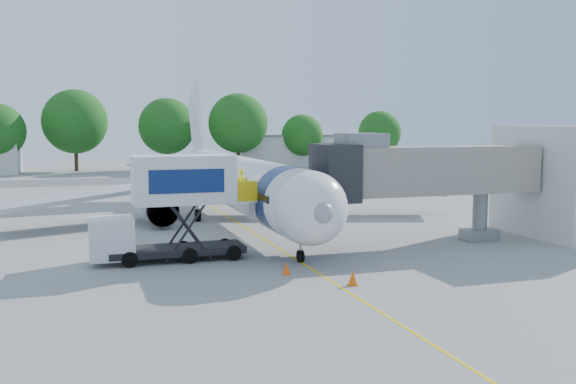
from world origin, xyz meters
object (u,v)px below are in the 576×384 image
object	(u,v)px
aircraft	(238,183)
catering_hiloader	(171,208)
ground_tug	(332,276)
jet_bridge	(415,172)

from	to	relation	value
aircraft	catering_hiloader	bearing A→B (deg)	-119.42
catering_hiloader	ground_tug	distance (m)	10.32
catering_hiloader	ground_tug	world-z (taller)	catering_hiloader
aircraft	jet_bridge	distance (m)	13.77
jet_bridge	catering_hiloader	bearing A→B (deg)	-179.99
aircraft	catering_hiloader	size ratio (longest dim) A/B	4.44
jet_bridge	ground_tug	distance (m)	12.58
catering_hiloader	ground_tug	xyz separation A→B (m)	(5.64, -8.38, -2.09)
jet_bridge	aircraft	bearing A→B (deg)	125.70
aircraft	catering_hiloader	world-z (taller)	aircraft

